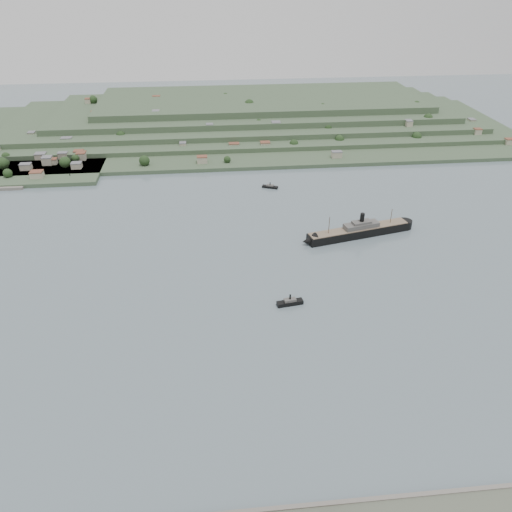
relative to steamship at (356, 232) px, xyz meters
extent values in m
plane|color=slate|center=(-101.43, -76.11, -4.37)|extent=(1400.00, 1400.00, 0.00)
cube|color=slate|center=(-101.43, -225.11, -3.07)|extent=(220.00, 2.00, 2.60)
cube|color=#3C5237|center=(-101.43, 283.89, -2.37)|extent=(760.00, 260.00, 4.00)
cube|color=#3C5237|center=(-81.43, 308.89, 2.13)|extent=(680.00, 220.00, 5.00)
cube|color=#3C5237|center=(-66.43, 323.89, 7.63)|extent=(600.00, 200.00, 6.00)
cube|color=#3C5237|center=(-51.43, 338.89, 14.13)|extent=(520.00, 180.00, 7.00)
cube|color=#3C5237|center=(-36.43, 353.89, 21.63)|extent=(440.00, 160.00, 8.00)
cube|color=#3C5237|center=(-301.43, 173.89, -2.37)|extent=(150.00, 90.00, 4.00)
cube|color=slate|center=(-306.43, 131.89, -2.97)|extent=(22.00, 14.00, 2.80)
cube|color=black|center=(2.24, 0.53, -0.99)|extent=(87.17, 31.37, 6.76)
cone|color=black|center=(-40.01, -9.52, -0.99)|extent=(13.95, 13.95, 11.58)
cylinder|color=black|center=(44.48, 10.59, -0.99)|extent=(11.58, 11.58, 6.76)
cube|color=#72604C|center=(2.24, 0.53, 2.68)|extent=(85.07, 29.99, 0.58)
cube|color=#4F4C49|center=(4.11, 0.98, 4.80)|extent=(30.18, 15.15, 3.86)
cube|color=#4F4C49|center=(4.11, 0.98, 7.41)|extent=(16.58, 10.15, 2.41)
cylinder|color=black|center=(4.11, 0.98, 11.07)|extent=(3.47, 3.47, 8.69)
cylinder|color=#493422|center=(-24.05, -5.72, 9.14)|extent=(0.48, 0.48, 15.44)
cylinder|color=#493422|center=(30.40, 7.23, 8.18)|extent=(0.48, 0.48, 13.51)
cube|color=black|center=(-67.57, -86.29, -2.99)|extent=(17.65, 7.20, 2.74)
cube|color=#4F4C49|center=(-67.57, -86.29, -0.94)|extent=(8.19, 4.82, 2.06)
cylinder|color=black|center=(-67.57, -86.29, 1.35)|extent=(1.14, 1.14, 4.00)
cube|color=black|center=(-255.13, 148.89, -3.22)|extent=(17.81, 9.83, 2.29)
cube|color=#4F4C49|center=(-255.13, 148.89, -1.50)|extent=(8.53, 6.01, 1.72)
cylinder|color=black|center=(-255.13, 148.89, 0.41)|extent=(0.95, 0.95, 3.34)
cube|color=black|center=(-56.04, 105.80, -3.34)|extent=(15.86, 9.74, 2.05)
cube|color=#4F4C49|center=(-56.04, 105.80, -1.80)|extent=(7.70, 5.77, 1.54)
cylinder|color=black|center=(-56.04, 105.80, -0.09)|extent=(0.85, 0.85, 2.99)
camera|label=1|loc=(-116.07, -343.88, 187.15)|focal=35.00mm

